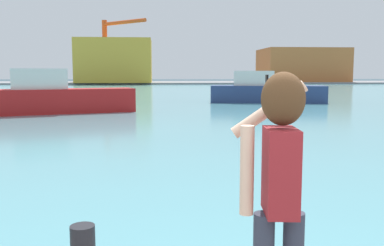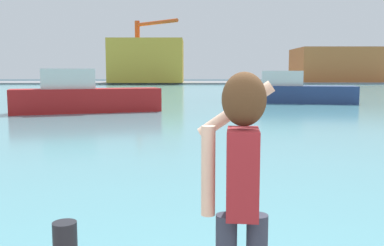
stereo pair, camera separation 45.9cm
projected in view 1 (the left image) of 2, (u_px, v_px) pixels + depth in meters
name	position (u px, v px, depth m)	size (l,w,h in m)	color
ground_plane	(165.00, 92.00, 51.61)	(220.00, 220.00, 0.00)	#334751
harbor_water	(165.00, 91.00, 53.59)	(140.00, 100.00, 0.02)	#599EA8
far_shore_dock	(162.00, 83.00, 93.18)	(140.00, 20.00, 0.35)	gray
person_photographer	(279.00, 176.00, 2.75)	(0.53, 0.56, 1.74)	#2D3342
boat_moored	(56.00, 97.00, 23.49)	(8.38, 4.36, 2.45)	#B21919
boat_moored_2	(265.00, 91.00, 32.32)	(8.84, 4.26, 2.38)	navy
warehouse_left	(115.00, 61.00, 86.69)	(14.85, 11.31, 8.72)	gold
warehouse_right	(302.00, 65.00, 95.87)	(17.95, 13.53, 7.32)	#B26633
port_crane	(111.00, 43.00, 83.49)	(9.03, 8.36, 12.34)	#D84C19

